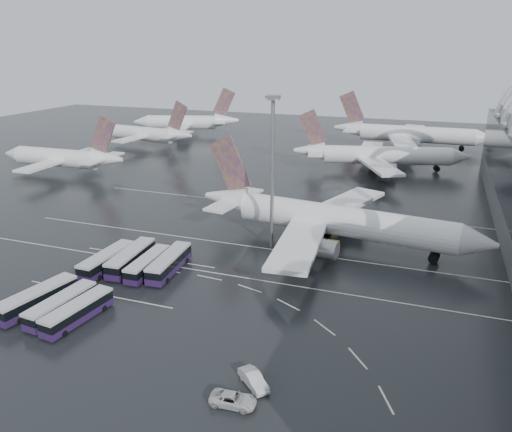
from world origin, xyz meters
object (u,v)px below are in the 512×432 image
(bus_row_near_d, at_px, (169,263))
(van_curve_a, at_px, (233,399))
(bus_row_far_b, at_px, (61,305))
(gse_cart_belly_d, at_px, (424,236))
(floodlight_mast, at_px, (272,155))
(bus_row_far_c, at_px, (78,311))
(bus_row_near_b, at_px, (131,258))
(bus_row_near_c, at_px, (148,264))
(airliner_main, at_px, (329,220))
(airliner_gate_b, at_px, (377,156))
(bus_row_near_a, at_px, (107,260))
(airliner_gate_c, at_px, (408,134))
(jet_remote_far, at_px, (188,122))
(bus_row_far_a, at_px, (37,299))
(jet_remote_mid, at_px, (148,134))
(jet_remote_west, at_px, (64,158))
(gse_cart_belly_c, at_px, (333,244))
(van_curve_c, at_px, (254,380))
(gse_cart_belly_b, at_px, (431,233))

(bus_row_near_d, distance_m, van_curve_a, 37.85)
(bus_row_far_b, height_order, gse_cart_belly_d, bus_row_far_b)
(floodlight_mast, bearing_deg, bus_row_far_c, -115.77)
(bus_row_near_b, bearing_deg, bus_row_near_c, -106.40)
(bus_row_near_c, bearing_deg, airliner_main, -50.59)
(airliner_gate_b, distance_m, floodlight_mast, 76.25)
(bus_row_near_a, distance_m, van_curve_a, 44.23)
(airliner_gate_c, xyz_separation_m, jet_remote_far, (-96.86, -1.09, 0.02))
(bus_row_far_a, bearing_deg, gse_cart_belly_d, -36.72)
(jet_remote_mid, bearing_deg, jet_remote_west, 95.77)
(bus_row_far_b, xyz_separation_m, gse_cart_belly_d, (50.93, 52.43, -1.12))
(airliner_gate_b, relative_size, gse_cart_belly_c, 23.90)
(jet_remote_far, distance_m, van_curve_a, 184.47)
(airliner_gate_b, xyz_separation_m, bus_row_near_b, (-33.54, -92.32, -3.06))
(bus_row_near_b, xyz_separation_m, bus_row_far_b, (-0.30, -18.50, -0.17))
(bus_row_near_d, distance_m, van_curve_c, 35.57)
(bus_row_far_c, distance_m, van_curve_c, 30.27)
(airliner_gate_c, height_order, jet_remote_mid, airliner_gate_c)
(jet_remote_far, bearing_deg, bus_row_near_a, 94.48)
(bus_row_near_b, relative_size, floodlight_mast, 0.46)
(airliner_gate_b, bearing_deg, jet_remote_far, 141.78)
(floodlight_mast, bearing_deg, bus_row_near_b, -139.37)
(van_curve_a, relative_size, gse_cart_belly_b, 2.79)
(airliner_gate_b, distance_m, bus_row_near_d, 95.32)
(bus_row_near_a, bearing_deg, airliner_main, -52.07)
(airliner_main, bearing_deg, airliner_gate_c, 93.07)
(airliner_gate_b, bearing_deg, floodlight_mast, -113.04)
(bus_row_far_b, relative_size, gse_cart_belly_c, 5.43)
(bus_row_near_c, relative_size, van_curve_c, 2.43)
(bus_row_near_c, bearing_deg, jet_remote_west, 46.98)
(bus_row_far_b, height_order, floodlight_mast, floodlight_mast)
(bus_row_near_c, bearing_deg, van_curve_a, -136.81)
(airliner_main, xyz_separation_m, gse_cart_belly_b, (20.13, 12.03, -4.70))
(airliner_gate_b, bearing_deg, bus_row_far_a, -123.00)
(airliner_gate_c, bearing_deg, van_curve_a, -92.82)
(airliner_gate_c, bearing_deg, gse_cart_belly_d, -84.06)
(airliner_gate_c, xyz_separation_m, floodlight_mast, (-18.81, -116.08, 13.68))
(jet_remote_mid, xyz_separation_m, bus_row_far_c, (62.18, -121.66, -3.23))
(airliner_main, distance_m, bus_row_near_a, 44.44)
(airliner_gate_b, bearing_deg, jet_remote_west, -171.38)
(gse_cart_belly_b, height_order, gse_cart_belly_d, gse_cart_belly_d)
(floodlight_mast, xyz_separation_m, gse_cart_belly_b, (30.72, 17.70, -18.61))
(bus_row_near_a, relative_size, gse_cart_belly_b, 6.96)
(airliner_gate_b, distance_m, van_curve_c, 116.63)
(airliner_gate_b, xyz_separation_m, van_curve_c, (-0.41, -116.56, -4.08))
(airliner_gate_c, bearing_deg, bus_row_far_a, -106.50)
(van_curve_a, bearing_deg, bus_row_far_b, 68.66)
(bus_row_near_d, distance_m, bus_row_far_b, 20.73)
(floodlight_mast, bearing_deg, bus_row_near_a, -140.53)
(van_curve_c, bearing_deg, bus_row_far_c, 122.02)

